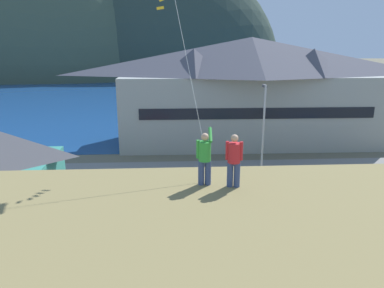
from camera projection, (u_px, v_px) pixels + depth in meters
ground_plane at (199, 249)px, 19.42m from camera, size 600.00×600.00×0.00m
parking_lot_pad at (194, 208)px, 24.22m from camera, size 40.00×20.00×0.10m
bay_water at (178, 97)px, 77.16m from camera, size 360.00×84.00×0.03m
far_hill_west_ridge at (36, 78)px, 123.03m from camera, size 97.16×44.64×81.48m
far_hill_east_peak at (162, 76)px, 132.27m from camera, size 87.00×50.44×84.47m
harbor_lodge at (250, 89)px, 39.04m from camera, size 29.58×9.92×11.61m
storage_shed_near_lot at (2, 171)px, 22.79m from camera, size 7.22×6.11×5.64m
storage_shed_waterside at (211, 120)px, 41.41m from camera, size 7.06×5.30×4.50m
wharf_dock at (191, 118)px, 52.78m from camera, size 3.20×15.09×0.70m
moored_boat_wharfside at (168, 116)px, 52.61m from camera, size 2.98×7.18×2.16m
moored_boat_outer_mooring at (212, 114)px, 54.09m from camera, size 2.17×5.92×2.16m
parked_car_back_row_left at (136, 193)px, 24.10m from camera, size 4.28×2.20×1.82m
parked_car_back_row_right at (328, 180)px, 26.42m from camera, size 4.24×2.12×1.82m
parked_car_front_row_red at (258, 182)px, 26.12m from camera, size 4.25×2.15×1.82m
parked_car_mid_row_near at (293, 227)px, 19.52m from camera, size 4.33×2.32×1.82m
parked_car_mid_row_far at (142, 225)px, 19.73m from camera, size 4.34×2.34×1.82m
parking_light_pole at (263, 126)px, 28.71m from camera, size 0.24×0.78×7.64m
person_kite_flyer at (205, 157)px, 11.47m from camera, size 0.54×0.65×1.86m
person_companion at (234, 159)px, 11.30m from camera, size 0.54×0.40×1.74m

